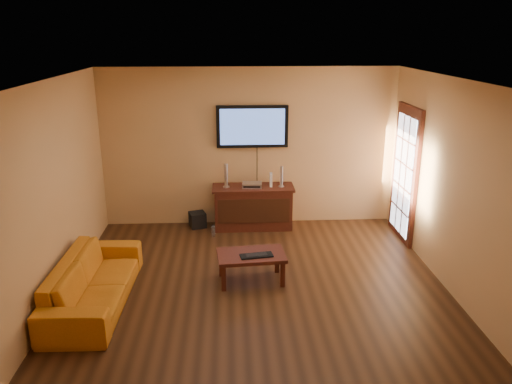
{
  "coord_description": "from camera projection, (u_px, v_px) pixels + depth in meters",
  "views": [
    {
      "loc": [
        -0.33,
        -5.83,
        3.24
      ],
      "look_at": [
        0.03,
        0.8,
        1.1
      ],
      "focal_mm": 35.0,
      "sensor_mm": 36.0,
      "label": 1
    }
  ],
  "objects": [
    {
      "name": "french_door",
      "position": [
        405.0,
        175.0,
        7.97
      ],
      "size": [
        0.07,
        1.02,
        2.22
      ],
      "color": "#37140C",
      "rests_on": "ground"
    },
    {
      "name": "sofa",
      "position": [
        93.0,
        274.0,
        6.12
      ],
      "size": [
        0.64,
        2.05,
        0.79
      ],
      "primitive_type": "imported",
      "rotation": [
        0.0,
        0.0,
        1.55
      ],
      "color": "#C16E15",
      "rests_on": "ground"
    },
    {
      "name": "game_console",
      "position": [
        271.0,
        180.0,
        8.45
      ],
      "size": [
        0.05,
        0.16,
        0.22
      ],
      "primitive_type": "cube",
      "rotation": [
        0.0,
        0.0,
        -0.05
      ],
      "color": "white",
      "rests_on": "media_console"
    },
    {
      "name": "ground_plane",
      "position": [
        257.0,
        290.0,
        6.55
      ],
      "size": [
        5.0,
        5.0,
        0.0
      ],
      "primitive_type": "plane",
      "color": "black",
      "rests_on": "ground"
    },
    {
      "name": "speaker_right",
      "position": [
        281.0,
        177.0,
        8.39
      ],
      "size": [
        0.1,
        0.1,
        0.36
      ],
      "color": "silver",
      "rests_on": "media_console"
    },
    {
      "name": "media_console",
      "position": [
        253.0,
        207.0,
        8.56
      ],
      "size": [
        1.38,
        0.53,
        0.73
      ],
      "color": "#37140C",
      "rests_on": "ground"
    },
    {
      "name": "coffee_table",
      "position": [
        251.0,
        258.0,
        6.69
      ],
      "size": [
        0.94,
        0.62,
        0.4
      ],
      "color": "#37140C",
      "rests_on": "ground"
    },
    {
      "name": "av_receiver",
      "position": [
        252.0,
        185.0,
        8.41
      ],
      "size": [
        0.34,
        0.26,
        0.08
      ],
      "primitive_type": "cube",
      "rotation": [
        0.0,
        0.0,
        -0.07
      ],
      "color": "silver",
      "rests_on": "media_console"
    },
    {
      "name": "television",
      "position": [
        252.0,
        127.0,
        8.35
      ],
      "size": [
        1.2,
        0.08,
        0.71
      ],
      "color": "black",
      "rests_on": "ground"
    },
    {
      "name": "speaker_left",
      "position": [
        226.0,
        177.0,
        8.36
      ],
      "size": [
        0.11,
        0.11,
        0.41
      ],
      "color": "silver",
      "rests_on": "media_console"
    },
    {
      "name": "subwoofer",
      "position": [
        198.0,
        220.0,
        8.64
      ],
      "size": [
        0.33,
        0.33,
        0.26
      ],
      "primitive_type": "cube",
      "rotation": [
        0.0,
        0.0,
        0.32
      ],
      "color": "black",
      "rests_on": "ground"
    },
    {
      "name": "bottle",
      "position": [
        213.0,
        232.0,
        8.23
      ],
      "size": [
        0.07,
        0.07,
        0.2
      ],
      "color": "white",
      "rests_on": "ground"
    },
    {
      "name": "room_walls",
      "position": [
        255.0,
        154.0,
        6.62
      ],
      "size": [
        5.0,
        5.0,
        5.0
      ],
      "color": "tan",
      "rests_on": "ground"
    },
    {
      "name": "keyboard",
      "position": [
        257.0,
        255.0,
        6.59
      ],
      "size": [
        0.45,
        0.23,
        0.03
      ],
      "color": "black",
      "rests_on": "coffee_table"
    }
  ]
}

